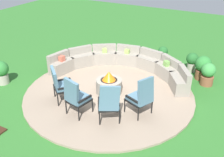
% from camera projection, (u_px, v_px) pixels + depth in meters
% --- Properties ---
extents(ground_plane, '(24.00, 24.00, 0.00)m').
position_uv_depth(ground_plane, '(109.00, 94.00, 8.26)').
color(ground_plane, '#2D6B28').
extents(patio_circle, '(5.27, 5.27, 0.06)m').
position_uv_depth(patio_circle, '(109.00, 93.00, 8.25)').
color(patio_circle, gray).
rests_on(patio_circle, ground_plane).
extents(fire_pit, '(0.80, 0.80, 0.72)m').
position_uv_depth(fire_pit, '(109.00, 84.00, 8.11)').
color(fire_pit, gray).
rests_on(fire_pit, patio_circle).
extents(curved_stone_bench, '(4.79, 2.53, 0.72)m').
position_uv_depth(curved_stone_bench, '(123.00, 64.00, 9.44)').
color(curved_stone_bench, gray).
rests_on(curved_stone_bench, patio_circle).
extents(lounge_chair_front_left, '(0.81, 0.84, 1.08)m').
position_uv_depth(lounge_chair_front_left, '(61.00, 84.00, 7.58)').
color(lounge_chair_front_left, black).
rests_on(lounge_chair_front_left, patio_circle).
extents(lounge_chair_front_right, '(0.64, 0.67, 1.15)m').
position_uv_depth(lounge_chair_front_right, '(76.00, 96.00, 6.93)').
color(lounge_chair_front_right, black).
rests_on(lounge_chair_front_right, patio_circle).
extents(lounge_chair_back_left, '(0.76, 0.77, 1.13)m').
position_uv_depth(lounge_chair_back_left, '(109.00, 102.00, 6.68)').
color(lounge_chair_back_left, black).
rests_on(lounge_chair_back_left, patio_circle).
extents(lounge_chair_back_right, '(0.77, 0.75, 1.16)m').
position_uv_depth(lounge_chair_back_right, '(141.00, 96.00, 6.93)').
color(lounge_chair_back_right, black).
rests_on(lounge_chair_back_right, patio_circle).
extents(potted_plant_0, '(0.47, 0.47, 0.77)m').
position_uv_depth(potted_plant_0, '(208.00, 74.00, 8.61)').
color(potted_plant_0, brown).
rests_on(potted_plant_0, ground_plane).
extents(potted_plant_1, '(0.52, 0.52, 0.80)m').
position_uv_depth(potted_plant_1, '(1.00, 71.00, 8.66)').
color(potted_plant_1, '#A89E8E').
rests_on(potted_plant_1, ground_plane).
extents(potted_plant_2, '(0.55, 0.55, 0.84)m').
position_uv_depth(potted_plant_2, '(203.00, 67.00, 8.95)').
color(potted_plant_2, brown).
rests_on(potted_plant_2, ground_plane).
extents(potted_plant_3, '(0.39, 0.39, 0.66)m').
position_uv_depth(potted_plant_3, '(163.00, 54.00, 10.22)').
color(potted_plant_3, '#A89E8E').
rests_on(potted_plant_3, ground_plane).
extents(potted_plant_4, '(0.44, 0.44, 0.72)m').
position_uv_depth(potted_plant_4, '(192.00, 61.00, 9.50)').
color(potted_plant_4, '#A89E8E').
rests_on(potted_plant_4, ground_plane).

